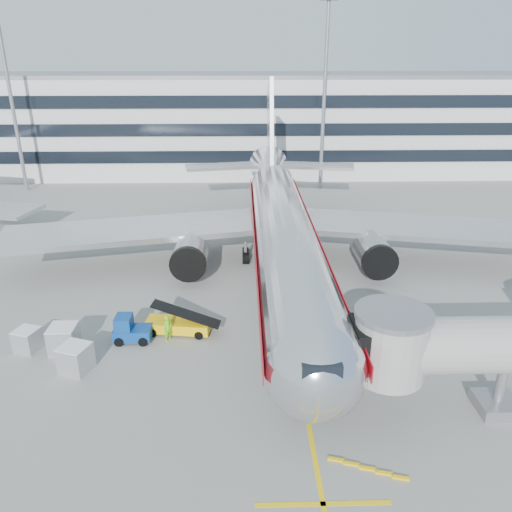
{
  "coord_description": "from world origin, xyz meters",
  "views": [
    {
      "loc": [
        -3.36,
        -30.1,
        18.2
      ],
      "look_at": [
        -2.44,
        5.25,
        4.0
      ],
      "focal_mm": 35.0,
      "sensor_mm": 36.0,
      "label": 1
    }
  ],
  "objects_px": {
    "baggage_tug": "(130,330)",
    "cargo_container_right": "(27,340)",
    "main_jet": "(282,226)",
    "cargo_container_left": "(64,339)",
    "cargo_container_front": "(76,358)",
    "belt_loader": "(178,324)",
    "ramp_worker": "(168,328)"
  },
  "relations": [
    {
      "from": "baggage_tug",
      "to": "cargo_container_right",
      "type": "relative_size",
      "value": 1.41
    },
    {
      "from": "main_jet",
      "to": "cargo_container_right",
      "type": "distance_m",
      "value": 22.21
    },
    {
      "from": "cargo_container_left",
      "to": "cargo_container_front",
      "type": "height_order",
      "value": "cargo_container_left"
    },
    {
      "from": "baggage_tug",
      "to": "cargo_container_left",
      "type": "distance_m",
      "value": 4.25
    },
    {
      "from": "belt_loader",
      "to": "ramp_worker",
      "type": "relative_size",
      "value": 2.57
    },
    {
      "from": "belt_loader",
      "to": "ramp_worker",
      "type": "distance_m",
      "value": 1.26
    },
    {
      "from": "belt_loader",
      "to": "baggage_tug",
      "type": "bearing_deg",
      "value": -161.79
    },
    {
      "from": "belt_loader",
      "to": "baggage_tug",
      "type": "distance_m",
      "value": 3.32
    },
    {
      "from": "cargo_container_front",
      "to": "ramp_worker",
      "type": "distance_m",
      "value": 6.23
    },
    {
      "from": "belt_loader",
      "to": "cargo_container_front",
      "type": "height_order",
      "value": "belt_loader"
    },
    {
      "from": "baggage_tug",
      "to": "cargo_container_right",
      "type": "height_order",
      "value": "baggage_tug"
    },
    {
      "from": "cargo_container_right",
      "to": "belt_loader",
      "type": "bearing_deg",
      "value": 11.73
    },
    {
      "from": "belt_loader",
      "to": "cargo_container_front",
      "type": "bearing_deg",
      "value": -142.07
    },
    {
      "from": "main_jet",
      "to": "cargo_container_right",
      "type": "xyz_separation_m",
      "value": [
        -17.75,
        -12.9,
        -3.47
      ]
    },
    {
      "from": "belt_loader",
      "to": "cargo_container_left",
      "type": "relative_size",
      "value": 2.65
    },
    {
      "from": "cargo_container_right",
      "to": "cargo_container_front",
      "type": "distance_m",
      "value": 4.66
    },
    {
      "from": "main_jet",
      "to": "belt_loader",
      "type": "bearing_deg",
      "value": -126.47
    },
    {
      "from": "belt_loader",
      "to": "cargo_container_front",
      "type": "relative_size",
      "value": 2.29
    },
    {
      "from": "belt_loader",
      "to": "cargo_container_right",
      "type": "distance_m",
      "value": 9.91
    },
    {
      "from": "main_jet",
      "to": "cargo_container_right",
      "type": "bearing_deg",
      "value": -144.0
    },
    {
      "from": "cargo_container_front",
      "to": "cargo_container_left",
      "type": "bearing_deg",
      "value": 122.89
    },
    {
      "from": "main_jet",
      "to": "baggage_tug",
      "type": "bearing_deg",
      "value": -133.2
    },
    {
      "from": "baggage_tug",
      "to": "ramp_worker",
      "type": "height_order",
      "value": "ramp_worker"
    },
    {
      "from": "main_jet",
      "to": "ramp_worker",
      "type": "xyz_separation_m",
      "value": [
        -8.6,
        -11.97,
        -3.29
      ]
    },
    {
      "from": "baggage_tug",
      "to": "main_jet",
      "type": "bearing_deg",
      "value": 46.8
    },
    {
      "from": "belt_loader",
      "to": "cargo_container_front",
      "type": "xyz_separation_m",
      "value": [
        -5.76,
        -4.49,
        0.24
      ]
    },
    {
      "from": "cargo_container_right",
      "to": "cargo_container_front",
      "type": "relative_size",
      "value": 0.84
    },
    {
      "from": "ramp_worker",
      "to": "cargo_container_front",
      "type": "bearing_deg",
      "value": 165.96
    },
    {
      "from": "main_jet",
      "to": "cargo_container_left",
      "type": "height_order",
      "value": "main_jet"
    },
    {
      "from": "cargo_container_right",
      "to": "ramp_worker",
      "type": "height_order",
      "value": "ramp_worker"
    },
    {
      "from": "cargo_container_right",
      "to": "cargo_container_front",
      "type": "bearing_deg",
      "value": -32.15
    },
    {
      "from": "main_jet",
      "to": "cargo_container_front",
      "type": "height_order",
      "value": "main_jet"
    }
  ]
}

